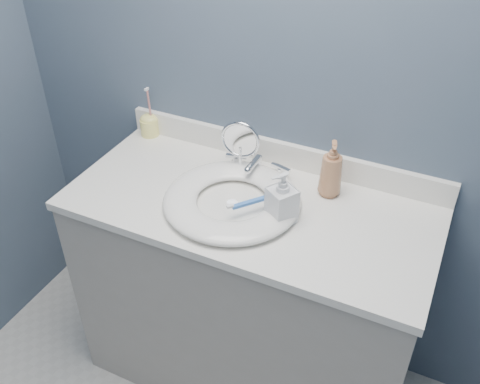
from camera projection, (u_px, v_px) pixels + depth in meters
The scene contains 12 objects.
back_wall at pixel (285, 81), 1.76m from camera, with size 2.20×0.02×2.40m, color #465669.
vanity_cabinet at pixel (248, 298), 2.02m from camera, with size 1.20×0.55×0.85m, color #A69F98.
countertop at pixel (250, 207), 1.76m from camera, with size 1.22×0.57×0.03m, color white.
backsplash at pixel (280, 153), 1.92m from camera, with size 1.22×0.02×0.09m, color white.
basin at pixel (232, 200), 1.74m from camera, with size 0.45×0.45×0.04m, color white, non-canonical shape.
drain at pixel (232, 204), 1.75m from camera, with size 0.04×0.04×0.01m, color silver.
faucet at pixel (257, 167), 1.87m from camera, with size 0.25×0.13×0.07m.
makeup_mirror at pixel (240, 146), 1.83m from camera, with size 0.14×0.08×0.21m.
soap_bottle_amber at pixel (331, 169), 1.74m from camera, with size 0.08×0.08×0.20m, color #AB734D.
soap_bottle_clear at pixel (282, 197), 1.63m from camera, with size 0.08×0.08×0.18m, color silver.
toothbrush_holder at pixel (149, 124), 2.08m from camera, with size 0.07×0.07×0.20m.
toothbrush_lying at pixel (252, 202), 1.69m from camera, with size 0.12×0.14×0.02m.
Camera 1 is at (0.56, -0.29, 1.95)m, focal length 40.00 mm.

